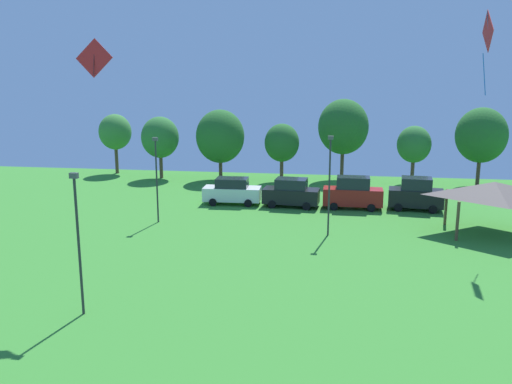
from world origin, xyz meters
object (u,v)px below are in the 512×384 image
(light_post_3, at_px, (157,175))
(light_post_0, at_px, (78,236))
(treeline_tree_0, at_px, (115,132))
(parked_car_third_from_left, at_px, (353,193))
(parked_car_rightmost_in_row, at_px, (416,194))
(treeline_tree_4, at_px, (343,127))
(parked_car_leftmost, at_px, (232,191))
(treeline_tree_3, at_px, (282,143))
(kite_flying_0, at_px, (94,58))
(park_pavilion, at_px, (494,189))
(kite_flying_4, at_px, (488,34))
(parked_car_second_from_left, at_px, (291,193))
(light_post_1, at_px, (329,180))
(treeline_tree_1, at_px, (160,137))
(treeline_tree_6, at_px, (481,135))
(treeline_tree_5, at_px, (414,145))
(treeline_tree_2, at_px, (220,136))

(light_post_3, bearing_deg, light_post_0, -83.61)
(light_post_0, xyz_separation_m, treeline_tree_0, (-12.89, 34.68, 0.89))
(light_post_3, bearing_deg, parked_car_third_from_left, 23.97)
(parked_car_rightmost_in_row, relative_size, treeline_tree_4, 0.53)
(parked_car_leftmost, bearing_deg, parked_car_rightmost_in_row, -1.28)
(treeline_tree_4, bearing_deg, treeline_tree_3, -162.42)
(kite_flying_0, distance_m, parked_car_third_from_left, 24.74)
(park_pavilion, bearing_deg, kite_flying_4, -128.77)
(parked_car_second_from_left, relative_size, light_post_1, 0.70)
(light_post_0, bearing_deg, treeline_tree_1, 102.31)
(light_post_1, relative_size, treeline_tree_1, 1.04)
(parked_car_third_from_left, relative_size, light_post_3, 0.76)
(treeline_tree_3, height_order, treeline_tree_4, treeline_tree_4)
(treeline_tree_6, bearing_deg, treeline_tree_1, -178.97)
(treeline_tree_4, relative_size, treeline_tree_5, 1.44)
(treeline_tree_5, distance_m, treeline_tree_6, 6.25)
(light_post_1, relative_size, treeline_tree_4, 0.81)
(light_post_0, height_order, treeline_tree_2, treeline_tree_2)
(treeline_tree_4, height_order, treeline_tree_6, treeline_tree_4)
(treeline_tree_1, bearing_deg, parked_car_third_from_left, -28.52)
(treeline_tree_2, bearing_deg, treeline_tree_6, 1.53)
(treeline_tree_0, bearing_deg, kite_flying_4, -32.60)
(park_pavilion, relative_size, light_post_0, 1.05)
(parked_car_rightmost_in_row, distance_m, park_pavilion, 7.65)
(parked_car_rightmost_in_row, bearing_deg, park_pavilion, -50.04)
(kite_flying_4, relative_size, treeline_tree_5, 0.87)
(treeline_tree_3, bearing_deg, light_post_0, -99.74)
(light_post_3, xyz_separation_m, treeline_tree_6, (26.48, 17.52, 1.43))
(treeline_tree_0, bearing_deg, light_post_0, -69.61)
(parked_car_rightmost_in_row, xyz_separation_m, light_post_3, (-19.18, -6.66, 2.24))
(treeline_tree_2, bearing_deg, treeline_tree_0, 169.63)
(parked_car_leftmost, distance_m, treeline_tree_4, 15.96)
(parked_car_leftmost, relative_size, treeline_tree_5, 0.84)
(treeline_tree_3, bearing_deg, treeline_tree_2, -179.23)
(light_post_3, relative_size, treeline_tree_0, 0.96)
(treeline_tree_2, distance_m, treeline_tree_4, 12.55)
(parked_car_second_from_left, height_order, light_post_3, light_post_3)
(parked_car_third_from_left, relative_size, treeline_tree_4, 0.57)
(light_post_3, bearing_deg, treeline_tree_5, 41.42)
(kite_flying_0, distance_m, treeline_tree_2, 30.01)
(light_post_0, distance_m, treeline_tree_5, 38.35)
(parked_car_leftmost, distance_m, treeline_tree_1, 14.56)
(treeline_tree_0, xyz_separation_m, treeline_tree_3, (18.48, -2.14, -0.59))
(kite_flying_4, relative_size, parked_car_leftmost, 1.04)
(kite_flying_4, bearing_deg, treeline_tree_2, 137.65)
(treeline_tree_6, bearing_deg, park_pavilion, -100.42)
(parked_car_rightmost_in_row, height_order, treeline_tree_2, treeline_tree_2)
(parked_car_second_from_left, distance_m, parked_car_third_from_left, 4.97)
(treeline_tree_2, distance_m, treeline_tree_5, 19.33)
(parked_car_leftmost, height_order, treeline_tree_5, treeline_tree_5)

